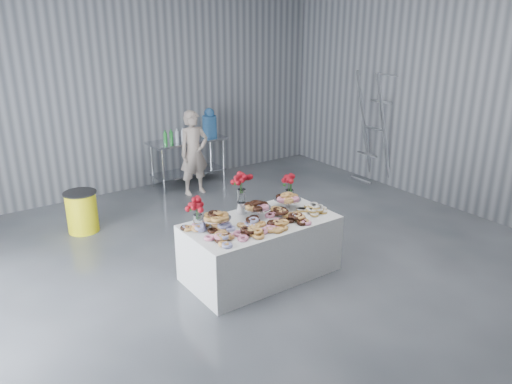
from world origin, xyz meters
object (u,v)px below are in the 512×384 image
trash_barrel (82,212)px  stepladder (374,128)px  display_table (260,248)px  water_jug (210,123)px  prep_table (188,154)px  person (194,153)px

trash_barrel → stepladder: stepladder is taller
display_table → trash_barrel: (-1.46, 2.67, -0.05)m
water_jug → stepladder: (2.41, -2.05, -0.03)m
prep_table → person: (-0.15, -0.53, 0.16)m
trash_barrel → stepladder: 5.46m
prep_table → person: person is taller
display_table → person: person is taller
prep_table → trash_barrel: prep_table is taller
person → water_jug: bearing=39.6°
person → stepladder: bearing=-26.1°
water_jug → prep_table: bearing=180.0°
display_table → trash_barrel: bearing=118.6°
person → prep_table: bearing=75.0°
display_table → trash_barrel: display_table is taller
water_jug → trash_barrel: (-2.90, -1.06, -0.83)m
person → trash_barrel: bearing=-166.4°
trash_barrel → stepladder: (5.31, -0.99, 0.80)m
person → stepladder: size_ratio=0.70×
water_jug → person: bearing=-140.8°
prep_table → water_jug: bearing=-0.0°
prep_table → stepladder: size_ratio=0.67×
water_jug → trash_barrel: 3.19m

